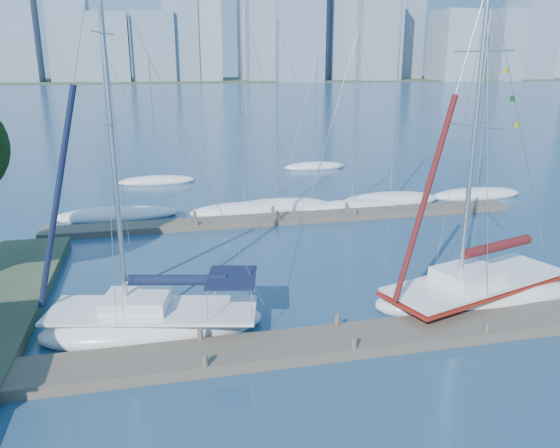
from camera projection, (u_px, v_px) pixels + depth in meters
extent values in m
plane|color=navy|center=(345.00, 346.00, 19.34)|extent=(700.00, 700.00, 0.00)
cube|color=brown|center=(345.00, 341.00, 19.28)|extent=(26.00, 2.00, 0.40)
cube|color=brown|center=(291.00, 218.00, 34.67)|extent=(30.00, 1.80, 0.36)
cube|color=#38472D|center=(162.00, 81.00, 318.60)|extent=(800.00, 100.00, 1.50)
ellipsoid|color=white|center=(154.00, 327.00, 20.24)|extent=(8.57, 4.42, 1.44)
cube|color=white|center=(153.00, 310.00, 20.05)|extent=(7.94, 4.08, 0.11)
cube|color=white|center=(136.00, 302.00, 19.96)|extent=(2.62, 2.21, 0.53)
cylinder|color=silver|center=(112.00, 141.00, 18.29)|extent=(0.17, 0.17, 12.31)
cylinder|color=silver|center=(178.00, 282.00, 19.74)|extent=(3.80, 0.95, 0.10)
cylinder|color=black|center=(178.00, 280.00, 19.71)|extent=(3.56, 1.16, 0.38)
cube|color=black|center=(232.00, 278.00, 19.69)|extent=(2.18, 2.60, 0.08)
ellipsoid|color=white|center=(475.00, 297.00, 22.80)|extent=(9.40, 5.49, 1.57)
cube|color=white|center=(477.00, 280.00, 22.59)|extent=(8.70, 5.07, 0.13)
cube|color=white|center=(467.00, 275.00, 22.18)|extent=(2.97, 2.57, 0.57)
cylinder|color=silver|center=(474.00, 141.00, 20.44)|extent=(0.19, 0.19, 11.55)
cylinder|color=silver|center=(497.00, 249.00, 22.77)|extent=(4.06, 1.38, 0.10)
cylinder|color=#4F1014|center=(498.00, 246.00, 22.74)|extent=(3.84, 1.58, 0.42)
cube|color=maroon|center=(476.00, 284.00, 22.64)|extent=(8.92, 5.24, 0.10)
ellipsoid|color=white|center=(116.00, 215.00, 35.28)|extent=(8.13, 4.59, 1.08)
cylinder|color=silver|center=(108.00, 126.00, 33.66)|extent=(0.12, 0.12, 9.89)
ellipsoid|color=white|center=(245.00, 211.00, 36.34)|extent=(7.58, 3.55, 1.12)
cylinder|color=silver|center=(243.00, 101.00, 34.32)|extent=(0.12, 0.12, 12.68)
ellipsoid|color=white|center=(277.00, 207.00, 37.25)|extent=(7.58, 2.32, 1.15)
cylinder|color=silver|center=(277.00, 111.00, 35.43)|extent=(0.13, 0.13, 11.19)
ellipsoid|color=white|center=(352.00, 207.00, 37.50)|extent=(7.48, 4.02, 0.94)
cylinder|color=silver|center=(356.00, 117.00, 35.77)|extent=(0.10, 0.10, 10.85)
ellipsoid|color=white|center=(390.00, 200.00, 39.02)|extent=(7.30, 2.56, 1.20)
cylinder|color=silver|center=(397.00, 90.00, 36.84)|extent=(0.13, 0.13, 13.69)
ellipsoid|color=white|center=(476.00, 195.00, 40.78)|extent=(7.44, 3.55, 1.06)
cylinder|color=silver|center=(485.00, 111.00, 39.03)|extent=(0.12, 0.12, 10.85)
ellipsoid|color=white|center=(157.00, 181.00, 45.60)|extent=(6.60, 4.00, 0.95)
cylinder|color=silver|center=(153.00, 116.00, 44.08)|extent=(0.10, 0.10, 9.36)
ellipsoid|color=white|center=(315.00, 167.00, 51.98)|extent=(6.24, 3.95, 0.95)
cylinder|color=silver|center=(316.00, 109.00, 50.45)|extent=(0.10, 0.10, 9.44)
cube|color=slate|center=(15.00, 27.00, 265.75)|extent=(19.96, 17.63, 53.70)
cube|color=gray|center=(70.00, 43.00, 292.85)|extent=(13.37, 17.61, 40.51)
cube|color=gray|center=(109.00, 48.00, 275.47)|extent=(19.49, 19.81, 33.90)
cube|color=slate|center=(153.00, 48.00, 281.59)|extent=(21.67, 16.86, 35.03)
cube|color=gray|center=(254.00, 11.00, 304.63)|extent=(16.36, 17.46, 75.67)
cube|color=slate|center=(298.00, 12.00, 284.85)|extent=(24.76, 18.95, 71.27)
cube|color=gray|center=(326.00, 32.00, 306.88)|extent=(14.04, 17.11, 53.49)
cube|color=gray|center=(377.00, 27.00, 297.40)|extent=(23.35, 18.80, 57.33)
cube|color=slate|center=(405.00, 41.00, 333.65)|extent=(16.14, 17.52, 45.96)
cube|color=gray|center=(456.00, 46.00, 309.76)|extent=(24.42, 23.94, 38.32)
cube|color=gray|center=(504.00, 45.00, 316.20)|extent=(15.02, 21.38, 39.38)
cube|color=slate|center=(534.00, 8.00, 317.36)|extent=(21.01, 23.60, 81.48)
cube|color=gray|center=(550.00, 25.00, 343.45)|extent=(16.84, 17.08, 66.31)
cube|color=slate|center=(344.00, 3.00, 300.15)|extent=(18.34, 18.00, 82.85)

